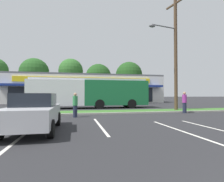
% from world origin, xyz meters
% --- Properties ---
extents(grass_median, '(56.00, 2.20, 0.12)m').
position_xyz_m(grass_median, '(0.00, 14.00, 0.06)').
color(grass_median, '#386B28').
rests_on(grass_median, ground_plane).
extents(curb_lip, '(56.00, 0.24, 0.12)m').
position_xyz_m(curb_lip, '(0.00, 12.78, 0.06)').
color(curb_lip, '#99968C').
rests_on(curb_lip, ground_plane).
extents(parking_stripe_0, '(0.12, 4.80, 0.01)m').
position_xyz_m(parking_stripe_0, '(-5.37, 6.01, 0.00)').
color(parking_stripe_0, silver).
rests_on(parking_stripe_0, ground_plane).
extents(parking_stripe_1, '(0.12, 4.80, 0.01)m').
position_xyz_m(parking_stripe_1, '(-2.34, 7.86, 0.00)').
color(parking_stripe_1, silver).
rests_on(parking_stripe_1, ground_plane).
extents(parking_stripe_2, '(0.12, 4.80, 0.01)m').
position_xyz_m(parking_stripe_2, '(0.78, 6.06, 0.00)').
color(parking_stripe_2, silver).
rests_on(parking_stripe_2, ground_plane).
extents(parking_stripe_3, '(0.12, 4.80, 0.01)m').
position_xyz_m(parking_stripe_3, '(2.49, 6.02, 0.00)').
color(parking_stripe_3, silver).
rests_on(parking_stripe_3, ground_plane).
extents(storefront_building, '(29.06, 14.99, 5.21)m').
position_xyz_m(storefront_building, '(-1.70, 36.82, 2.61)').
color(storefront_building, silver).
rests_on(storefront_building, ground_plane).
extents(tree_left, '(7.08, 7.08, 10.53)m').
position_xyz_m(tree_left, '(-13.44, 46.24, 6.98)').
color(tree_left, '#473323').
rests_on(tree_left, ground_plane).
extents(tree_mid_left, '(6.27, 6.27, 10.84)m').
position_xyz_m(tree_mid_left, '(-4.65, 46.60, 7.68)').
color(tree_mid_left, '#473323').
rests_on(tree_mid_left, ground_plane).
extents(tree_mid, '(6.15, 6.15, 8.97)m').
position_xyz_m(tree_mid, '(2.02, 42.26, 5.88)').
color(tree_mid, '#473323').
rests_on(tree_mid, ground_plane).
extents(tree_mid_right, '(6.89, 6.89, 9.98)m').
position_xyz_m(tree_mid_right, '(10.12, 43.45, 6.53)').
color(tree_mid_right, '#473323').
rests_on(tree_mid_right, ground_plane).
extents(utility_pole, '(3.13, 2.38, 10.57)m').
position_xyz_m(utility_pole, '(5.42, 14.06, 5.64)').
color(utility_pole, '#4C3826').
rests_on(utility_pole, ground_plane).
extents(city_bus, '(12.86, 2.70, 3.25)m').
position_xyz_m(city_bus, '(-1.93, 19.11, 1.77)').
color(city_bus, '#196638').
rests_on(city_bus, ground_plane).
extents(bus_stop_bench, '(1.60, 0.45, 0.95)m').
position_xyz_m(bus_stop_bench, '(-6.19, 12.05, 0.50)').
color(bus_stop_bench, brown).
rests_on(bus_stop_bench, ground_plane).
extents(car_0, '(1.86, 4.11, 1.55)m').
position_xyz_m(car_0, '(-5.15, 7.07, 0.79)').
color(car_0, '#B7B7BC').
rests_on(car_0, ground_plane).
extents(car_1, '(4.59, 2.02, 1.57)m').
position_xyz_m(car_1, '(-1.54, 24.54, 0.80)').
color(car_1, '#B7B7BC').
rests_on(car_1, ground_plane).
extents(car_2, '(4.44, 1.94, 1.56)m').
position_xyz_m(car_2, '(-6.63, 25.65, 0.80)').
color(car_2, '#515459').
rests_on(car_2, ground_plane).
extents(pedestrian_near_bench, '(0.33, 0.33, 1.62)m').
position_xyz_m(pedestrian_near_bench, '(-3.51, 11.34, 0.81)').
color(pedestrian_near_bench, '#1E2338').
rests_on(pedestrian_near_bench, ground_plane).
extents(pedestrian_by_pole, '(0.35, 0.35, 1.73)m').
position_xyz_m(pedestrian_by_pole, '(5.23, 12.32, 0.87)').
color(pedestrian_by_pole, '#1E2338').
rests_on(pedestrian_by_pole, ground_plane).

